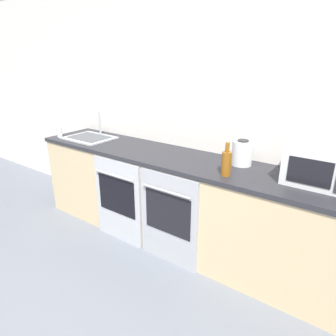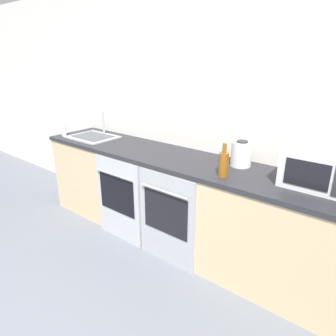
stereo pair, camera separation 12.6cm
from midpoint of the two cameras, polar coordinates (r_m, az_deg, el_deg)
wall_back at (r=3.07m, az=6.36°, el=10.46°), size 10.00×0.06×2.60m
counter_back at (r=3.05m, az=2.23°, el=-6.01°), size 3.27×0.66×0.93m
oven_left at (r=3.11m, az=-8.32°, el=-6.03°), size 0.61×0.06×0.88m
oven_right at (r=2.73m, az=1.03°, el=-9.76°), size 0.61×0.06×0.88m
microwave at (r=2.45m, az=28.42°, el=-0.02°), size 0.49×0.40×0.28m
bottle_amber at (r=2.40m, az=12.03°, el=0.81°), size 0.08×0.08×0.27m
bottle_clear at (r=3.81m, az=-18.35°, el=6.84°), size 0.06×0.06×0.18m
kettle at (r=2.67m, az=15.10°, el=2.60°), size 0.18×0.18×0.22m
sink at (r=3.65m, az=-13.12°, el=5.88°), size 0.54×0.43×0.28m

